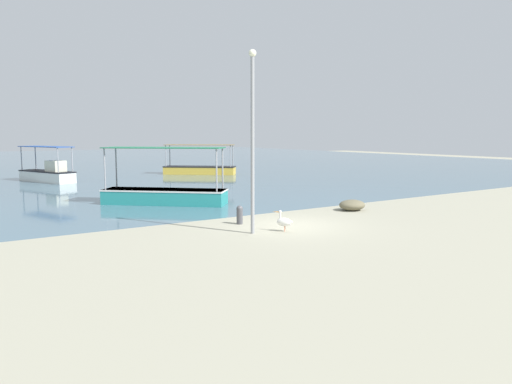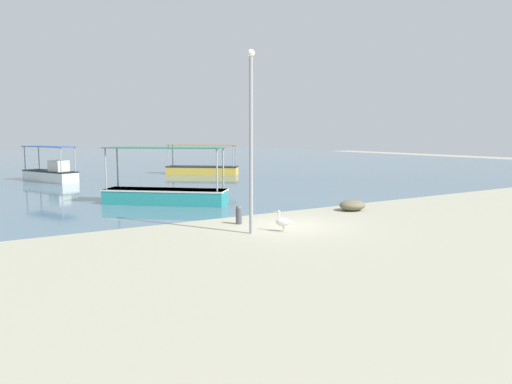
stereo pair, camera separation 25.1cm
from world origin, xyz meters
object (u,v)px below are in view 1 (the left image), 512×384
(fishing_boat_far_right, at_px, (48,173))
(mooring_bollard, at_px, (240,214))
(net_pile, at_px, (352,205))
(pelican, at_px, (284,222))
(fishing_boat_center, at_px, (165,193))
(lamp_post, at_px, (253,133))
(fishing_boat_near_left, at_px, (200,168))

(fishing_boat_far_right, height_order, mooring_bollard, fishing_boat_far_right)
(net_pile, bearing_deg, pelican, -158.35)
(fishing_boat_center, height_order, lamp_post, lamp_post)
(fishing_boat_near_left, bearing_deg, pelican, -110.23)
(pelican, distance_m, mooring_bollard, 2.29)
(fishing_boat_center, bearing_deg, pelican, -84.62)
(fishing_boat_near_left, relative_size, lamp_post, 0.88)
(fishing_boat_near_left, xyz_separation_m, net_pile, (-3.38, -22.56, -0.28))
(fishing_boat_far_right, distance_m, pelican, 25.20)
(fishing_boat_far_right, height_order, net_pile, fishing_boat_far_right)
(fishing_boat_near_left, height_order, pelican, fishing_boat_near_left)
(fishing_boat_near_left, xyz_separation_m, fishing_boat_center, (-10.03, -15.64, 0.04))
(lamp_post, bearing_deg, fishing_boat_near_left, 67.11)
(net_pile, bearing_deg, fishing_boat_near_left, 81.48)
(fishing_boat_far_right, bearing_deg, mooring_bollard, -82.66)
(fishing_boat_far_right, relative_size, lamp_post, 0.82)
(lamp_post, relative_size, net_pile, 5.04)
(net_pile, bearing_deg, lamp_post, -164.30)
(fishing_boat_near_left, bearing_deg, lamp_post, -112.89)
(fishing_boat_far_right, bearing_deg, fishing_boat_near_left, -0.42)
(mooring_bollard, bearing_deg, fishing_boat_near_left, 66.68)
(pelican, xyz_separation_m, mooring_bollard, (-0.61, 2.21, 0.03))
(lamp_post, xyz_separation_m, net_pile, (6.98, 1.96, -3.44))
(lamp_post, height_order, mooring_bollard, lamp_post)
(fishing_boat_near_left, relative_size, pelican, 7.31)
(pelican, bearing_deg, lamp_post, 164.55)
(fishing_boat_far_right, xyz_separation_m, net_pile, (9.31, -22.65, -0.41))
(fishing_boat_near_left, height_order, fishing_boat_far_right, fishing_boat_far_right)
(fishing_boat_far_right, height_order, lamp_post, lamp_post)
(pelican, bearing_deg, fishing_boat_near_left, 69.77)
(fishing_boat_far_right, bearing_deg, net_pile, -67.65)
(pelican, bearing_deg, net_pile, 21.65)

